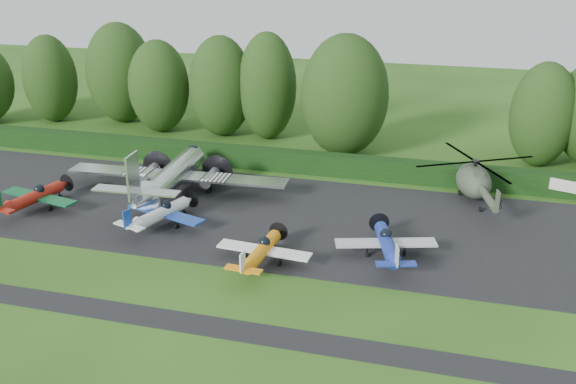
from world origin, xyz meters
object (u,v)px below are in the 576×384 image
(light_plane_white, at_px, (161,213))
(sign_board, at_px, (564,187))
(light_plane_red, at_px, (34,197))
(light_plane_orange, at_px, (262,251))
(transport_plane, at_px, (171,176))
(light_plane_blue, at_px, (387,244))
(helicopter, at_px, (474,179))

(light_plane_white, relative_size, sign_board, 2.24)
(light_plane_red, bearing_deg, light_plane_orange, -23.34)
(transport_plane, xyz_separation_m, light_plane_orange, (11.34, -10.10, -0.72))
(light_plane_orange, height_order, light_plane_blue, light_plane_blue)
(light_plane_red, bearing_deg, helicopter, 6.90)
(light_plane_blue, bearing_deg, helicopter, 82.13)
(light_plane_white, xyz_separation_m, helicopter, (23.51, 12.17, 0.75))
(light_plane_blue, relative_size, helicopter, 0.59)
(light_plane_white, xyz_separation_m, light_plane_blue, (17.69, -0.79, 0.02))
(transport_plane, distance_m, helicopter, 26.11)
(light_plane_white, height_order, helicopter, helicopter)
(transport_plane, height_order, light_plane_blue, transport_plane)
(transport_plane, bearing_deg, sign_board, 16.26)
(sign_board, bearing_deg, light_plane_white, -174.84)
(helicopter, xyz_separation_m, sign_board, (7.53, 1.65, -0.62))
(light_plane_blue, height_order, sign_board, light_plane_blue)
(transport_plane, relative_size, light_plane_orange, 2.84)
(light_plane_blue, distance_m, sign_board, 19.79)
(light_plane_red, xyz_separation_m, helicopter, (35.11, 11.85, 0.72))
(light_plane_white, height_order, light_plane_blue, light_plane_blue)
(light_plane_red, bearing_deg, light_plane_white, -13.33)
(light_plane_white, bearing_deg, transport_plane, 89.33)
(light_plane_red, xyz_separation_m, light_plane_orange, (21.04, -4.32, -0.08))
(light_plane_orange, height_order, sign_board, light_plane_orange)
(light_plane_orange, xyz_separation_m, sign_board, (21.59, 17.82, 0.19))
(light_plane_red, distance_m, light_plane_blue, 29.31)
(light_plane_red, bearing_deg, light_plane_blue, -13.92)
(transport_plane, height_order, sign_board, transport_plane)
(light_plane_red, relative_size, light_plane_white, 1.03)
(light_plane_orange, distance_m, light_plane_blue, 8.85)
(transport_plane, bearing_deg, light_plane_orange, -38.63)
(light_plane_orange, bearing_deg, helicopter, 44.65)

